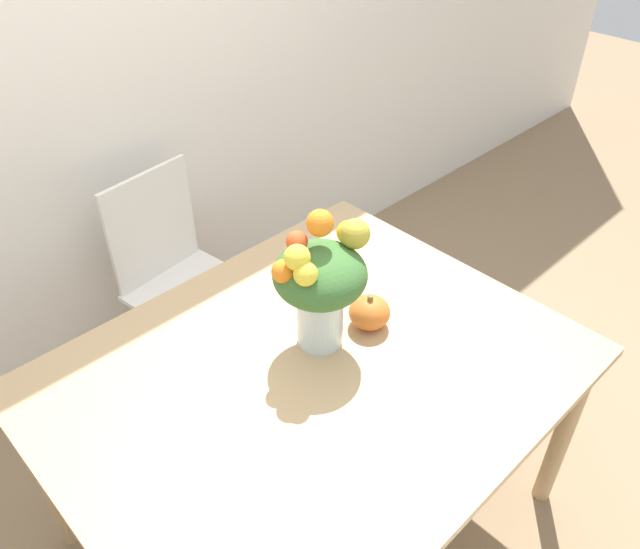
# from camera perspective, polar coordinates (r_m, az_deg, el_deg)

# --- Properties ---
(ground_plane) EXTENTS (12.00, 12.00, 0.00)m
(ground_plane) POSITION_cam_1_polar(r_m,az_deg,el_deg) (2.37, -0.60, -21.09)
(ground_plane) COLOR #8E7556
(wall_back) EXTENTS (8.00, 0.06, 2.70)m
(wall_back) POSITION_cam_1_polar(r_m,az_deg,el_deg) (2.36, -22.65, 18.51)
(wall_back) COLOR white
(wall_back) RESTS_ON ground_plane
(dining_table) EXTENTS (1.43, 1.15, 0.74)m
(dining_table) POSITION_cam_1_polar(r_m,az_deg,el_deg) (1.83, -0.73, -10.27)
(dining_table) COLOR tan
(dining_table) RESTS_ON ground_plane
(flower_vase) EXTENTS (0.29, 0.26, 0.43)m
(flower_vase) POSITION_cam_1_polar(r_m,az_deg,el_deg) (1.71, 0.03, -0.79)
(flower_vase) COLOR silver
(flower_vase) RESTS_ON dining_table
(pumpkin) EXTENTS (0.12, 0.12, 0.11)m
(pumpkin) POSITION_cam_1_polar(r_m,az_deg,el_deg) (1.87, 4.54, -3.45)
(pumpkin) COLOR orange
(pumpkin) RESTS_ON dining_table
(dining_chair_near_window) EXTENTS (0.47, 0.47, 0.91)m
(dining_chair_near_window) POSITION_cam_1_polar(r_m,az_deg,el_deg) (2.56, -12.56, -0.54)
(dining_chair_near_window) COLOR white
(dining_chair_near_window) RESTS_ON ground_plane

